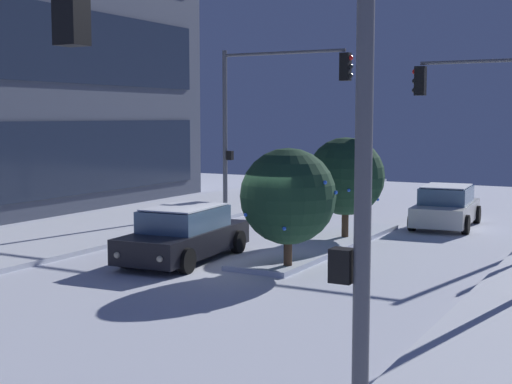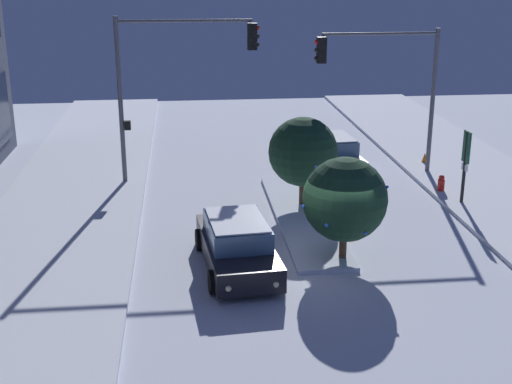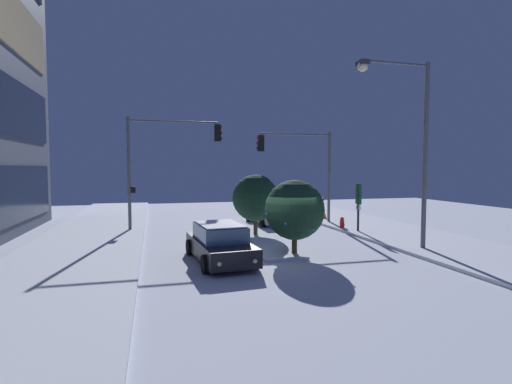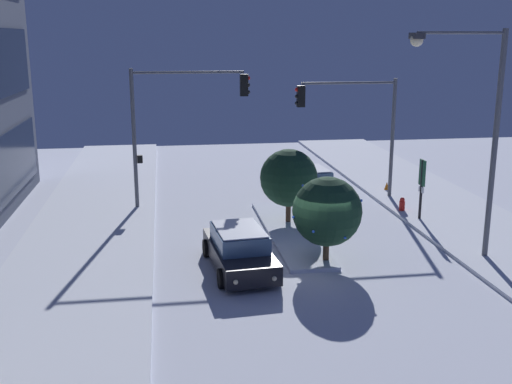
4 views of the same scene
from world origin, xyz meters
TOP-DOWN VIEW (x-y plane):
  - ground at (0.00, 0.00)m, footprint 52.00×52.00m
  - curb_strip_far at (0.00, 8.02)m, footprint 52.00×5.20m
  - median_strip at (3.69, -0.11)m, footprint 9.00×1.80m
  - car_near at (9.43, -2.37)m, footprint 4.42×2.28m
  - car_far at (-0.07, 2.44)m, footprint 4.84×2.36m
  - traffic_light_corner_near_right at (8.50, -4.21)m, footprint 0.32×5.01m
  - traffic_light_corner_far_right at (8.36, 4.18)m, footprint 0.32×5.47m
  - fire_hydrant at (5.84, -5.83)m, footprint 0.48×0.26m
  - parking_info_sign at (4.46, -6.10)m, footprint 0.55×0.12m
  - decorated_tree_median at (0.04, -0.69)m, footprint 2.46×2.55m
  - decorated_tree_left_of_median at (4.91, -0.31)m, footprint 2.46×2.46m
  - construction_cone at (9.80, -6.56)m, footprint 0.36×0.36m

SIDE VIEW (x-z plane):
  - ground at x=0.00m, z-range 0.00..0.00m
  - curb_strip_far at x=0.00m, z-range 0.00..0.14m
  - median_strip at x=3.69m, z-range 0.00..0.14m
  - construction_cone at x=9.80m, z-range 0.00..0.55m
  - fire_hydrant at x=5.84m, z-range -0.02..0.74m
  - car_near at x=9.43m, z-range -0.04..1.46m
  - car_far at x=-0.07m, z-range -0.04..1.46m
  - parking_info_sign at x=4.46m, z-range 0.37..3.14m
  - decorated_tree_median at x=0.04m, z-range 0.34..3.50m
  - decorated_tree_left_of_median at x=4.91m, z-range 0.41..3.71m
  - traffic_light_corner_near_right at x=8.50m, z-range 1.23..7.19m
  - traffic_light_corner_far_right at x=8.36m, z-range 1.25..7.78m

